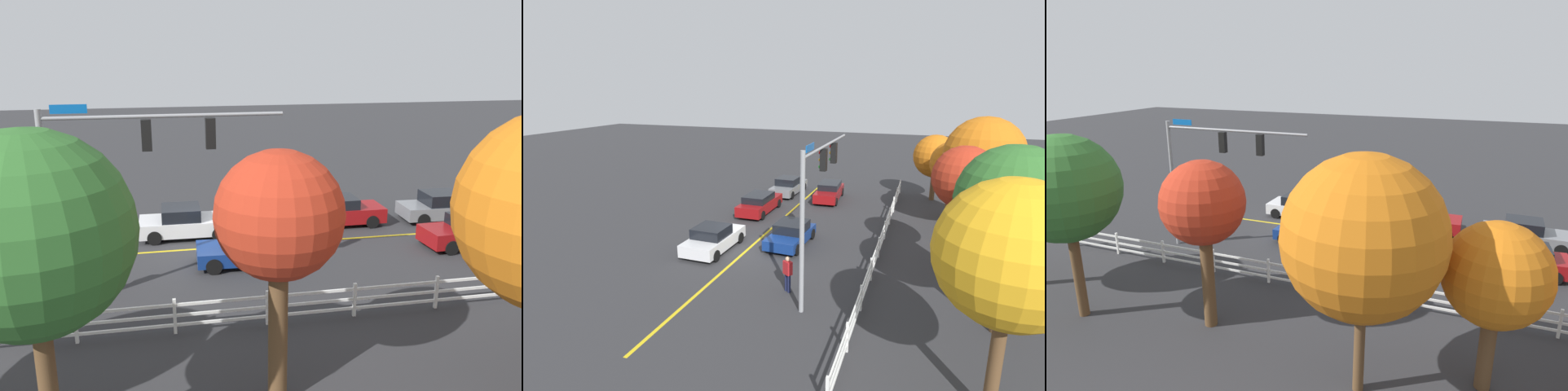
{
  "view_description": "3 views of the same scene",
  "coord_description": "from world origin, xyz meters",
  "views": [
    {
      "loc": [
        1.67,
        22.26,
        8.46
      ],
      "look_at": [
        -2.34,
        2.08,
        2.86
      ],
      "focal_mm": 37.3,
      "sensor_mm": 36.0,
      "label": 1
    },
    {
      "loc": [
        19.71,
        9.25,
        9.09
      ],
      "look_at": [
        -1.58,
        1.69,
        2.97
      ],
      "focal_mm": 28.55,
      "sensor_mm": 36.0,
      "label": 2
    },
    {
      "loc": [
        -9.78,
        23.3,
        9.47
      ],
      "look_at": [
        -1.47,
        2.15,
        2.72
      ],
      "focal_mm": 30.61,
      "sensor_mm": 36.0,
      "label": 3
    }
  ],
  "objects": [
    {
      "name": "tree_1",
      "position": [
        4.01,
        12.14,
        5.12
      ],
      "size": [
        3.97,
        3.97,
        7.13
      ],
      "color": "brown",
      "rests_on": "ground_plane"
    },
    {
      "name": "white_rail_fence",
      "position": [
        -3.0,
        7.1,
        0.6
      ],
      "size": [
        26.1,
        0.1,
        1.15
      ],
      "color": "white",
      "rests_on": "ground_plane"
    },
    {
      "name": "pedestrian",
      "position": [
        3.67,
        3.73,
        0.93
      ],
      "size": [
        0.44,
        0.48,
        1.69
      ],
      "rotation": [
        0.0,
        0.0,
        5.67
      ],
      "color": "#191E3F",
      "rests_on": "ground_plane"
    },
    {
      "name": "signal_assembly",
      "position": [
        2.91,
        4.8,
        4.82
      ],
      "size": [
        7.72,
        0.38,
        6.81
      ],
      "color": "gray",
      "rests_on": "ground_plane"
    },
    {
      "name": "car_4",
      "position": [
        0.48,
        -1.8,
        0.68
      ],
      "size": [
        4.25,
        2.09,
        1.45
      ],
      "rotation": [
        0.0,
        0.0,
        3.13
      ],
      "color": "silver",
      "rests_on": "ground_plane"
    },
    {
      "name": "lane_center_stripe",
      "position": [
        -4.0,
        0.0,
        0.0
      ],
      "size": [
        28.0,
        0.16,
        0.01
      ],
      "primitive_type": "cube",
      "color": "gold",
      "rests_on": "ground_plane"
    },
    {
      "name": "car_0",
      "position": [
        -6.89,
        -2.08,
        0.7
      ],
      "size": [
        4.65,
        1.91,
        1.42
      ],
      "rotation": [
        0.0,
        0.0,
        3.14
      ],
      "color": "maroon",
      "rests_on": "ground_plane"
    },
    {
      "name": "car_1",
      "position": [
        -11.97,
        1.87,
        0.69
      ],
      "size": [
        4.63,
        2.03,
        1.4
      ],
      "rotation": [
        0.0,
        0.0,
        0.05
      ],
      "color": "maroon",
      "rests_on": "ground_plane"
    },
    {
      "name": "tree_2",
      "position": [
        -1.0,
        10.9,
        4.74
      ],
      "size": [
        3.01,
        3.01,
        6.34
      ],
      "color": "brown",
      "rests_on": "ground_plane"
    },
    {
      "name": "ground_plane",
      "position": [
        0.0,
        0.0,
        0.0
      ],
      "size": [
        120.0,
        120.0,
        0.0
      ],
      "primitive_type": "plane",
      "color": "#2D2D30"
    },
    {
      "name": "car_3",
      "position": [
        -1.76,
        2.04,
        0.65
      ],
      "size": [
        3.99,
        2.1,
        1.33
      ],
      "rotation": [
        0.0,
        0.0,
        -0.05
      ],
      "color": "navy",
      "rests_on": "ground_plane"
    },
    {
      "name": "car_2",
      "position": [
        -12.62,
        -1.83,
        0.67
      ],
      "size": [
        4.62,
        2.04,
        1.44
      ],
      "rotation": [
        0.0,
        0.0,
        3.11
      ],
      "color": "slate",
      "rests_on": "ground_plane"
    }
  ]
}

